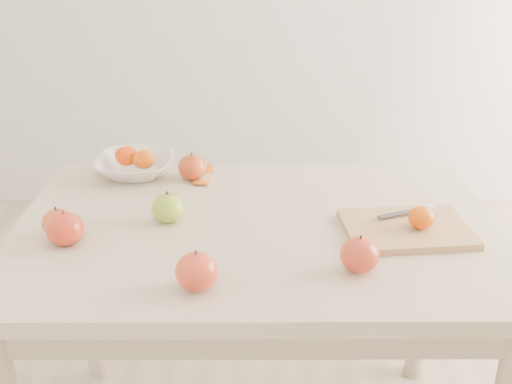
{
  "coord_description": "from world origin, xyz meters",
  "views": [
    {
      "loc": [
        -0.0,
        -1.41,
        1.48
      ],
      "look_at": [
        0.0,
        0.05,
        0.82
      ],
      "focal_mm": 45.0,
      "sensor_mm": 36.0,
      "label": 1
    }
  ],
  "objects": [
    {
      "name": "apple_red_c",
      "position": [
        -0.12,
        -0.28,
        0.79
      ],
      "size": [
        0.09,
        0.09,
        0.08
      ],
      "primitive_type": "ellipsoid",
      "color": "#A60A17",
      "rests_on": "table"
    },
    {
      "name": "table",
      "position": [
        0.0,
        0.0,
        0.65
      ],
      "size": [
        1.2,
        0.8,
        0.75
      ],
      "color": "beige",
      "rests_on": "ground"
    },
    {
      "name": "apple_red_d",
      "position": [
        -0.48,
        -0.04,
        0.78
      ],
      "size": [
        0.07,
        0.07,
        0.07
      ],
      "primitive_type": "ellipsoid",
      "color": "maroon",
      "rests_on": "table"
    },
    {
      "name": "cutting_board",
      "position": [
        0.37,
        -0.03,
        0.76
      ],
      "size": [
        0.32,
        0.25,
        0.02
      ],
      "primitive_type": "cube",
      "rotation": [
        0.0,
        0.0,
        0.1
      ],
      "color": "tan",
      "rests_on": "table"
    },
    {
      "name": "apple_red_e",
      "position": [
        0.22,
        -0.21,
        0.79
      ],
      "size": [
        0.09,
        0.09,
        0.08
      ],
      "primitive_type": "ellipsoid",
      "color": "#9D120C",
      "rests_on": "table"
    },
    {
      "name": "board_tangerine",
      "position": [
        0.4,
        -0.04,
        0.8
      ],
      "size": [
        0.06,
        0.06,
        0.05
      ],
      "primitive_type": "ellipsoid",
      "color": "#E55E08",
      "rests_on": "cutting_board"
    },
    {
      "name": "bowl_tangerine_far",
      "position": [
        -0.32,
        0.31,
        0.81
      ],
      "size": [
        0.06,
        0.06,
        0.06
      ],
      "primitive_type": "ellipsoid",
      "color": "#CF3D07",
      "rests_on": "fruit_bowl"
    },
    {
      "name": "orange_peel_b",
      "position": [
        -0.15,
        0.26,
        0.75
      ],
      "size": [
        0.05,
        0.04,
        0.01
      ],
      "primitive_type": "cube",
      "rotation": [
        -0.14,
        0.0,
        -0.1
      ],
      "color": "orange",
      "rests_on": "table"
    },
    {
      "name": "orange_peel_a",
      "position": [
        -0.16,
        0.36,
        0.75
      ],
      "size": [
        0.07,
        0.06,
        0.01
      ],
      "primitive_type": "cube",
      "rotation": [
        0.21,
        0.0,
        0.22
      ],
      "color": "orange",
      "rests_on": "table"
    },
    {
      "name": "bowl_tangerine_near",
      "position": [
        -0.38,
        0.34,
        0.81
      ],
      "size": [
        0.07,
        0.07,
        0.06
      ],
      "primitive_type": "ellipsoid",
      "color": "#E34908",
      "rests_on": "fruit_bowl"
    },
    {
      "name": "fruit_bowl",
      "position": [
        -0.35,
        0.33,
        0.78
      ],
      "size": [
        0.23,
        0.23,
        0.06
      ],
      "primitive_type": "imported",
      "color": "white",
      "rests_on": "table"
    },
    {
      "name": "apple_red_a",
      "position": [
        -0.18,
        0.3,
        0.79
      ],
      "size": [
        0.08,
        0.08,
        0.07
      ],
      "primitive_type": "ellipsoid",
      "color": "maroon",
      "rests_on": "table"
    },
    {
      "name": "paring_knife",
      "position": [
        0.41,
        0.04,
        0.78
      ],
      "size": [
        0.16,
        0.08,
        0.01
      ],
      "color": "white",
      "rests_on": "cutting_board"
    },
    {
      "name": "apple_red_b",
      "position": [
        -0.45,
        -0.09,
        0.79
      ],
      "size": [
        0.09,
        0.09,
        0.08
      ],
      "primitive_type": "ellipsoid",
      "color": "#A2120E",
      "rests_on": "table"
    },
    {
      "name": "apple_green",
      "position": [
        -0.22,
        0.03,
        0.79
      ],
      "size": [
        0.08,
        0.08,
        0.07
      ],
      "primitive_type": "ellipsoid",
      "color": "olive",
      "rests_on": "table"
    }
  ]
}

